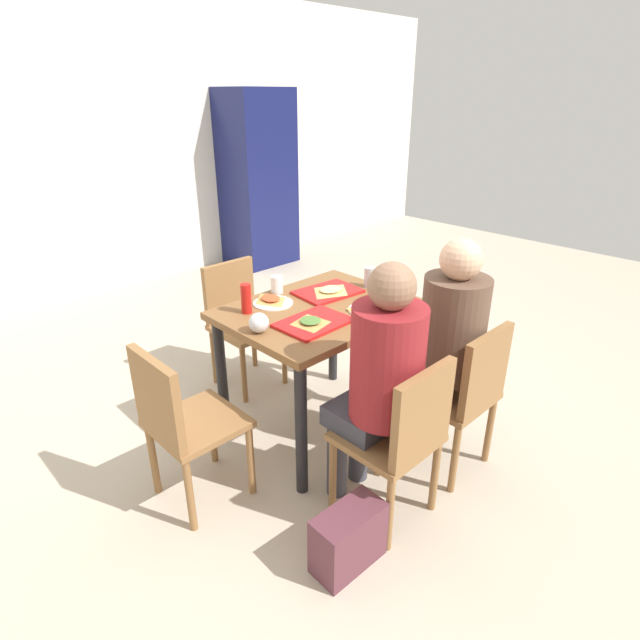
{
  "coord_description": "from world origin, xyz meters",
  "views": [
    {
      "loc": [
        -1.79,
        -1.84,
        1.85
      ],
      "look_at": [
        0.0,
        0.0,
        0.7
      ],
      "focal_mm": 28.55,
      "sensor_mm": 36.0,
      "label": 1
    }
  ],
  "objects": [
    {
      "name": "ground_plane",
      "position": [
        0.0,
        0.0,
        -0.01
      ],
      "size": [
        10.0,
        10.0,
        0.02
      ],
      "primitive_type": "cube",
      "color": "#B7A893"
    },
    {
      "name": "back_wall",
      "position": [
        0.0,
        3.2,
        1.4
      ],
      "size": [
        10.0,
        0.1,
        2.8
      ],
      "primitive_type": "cube",
      "color": "silver",
      "rests_on": "ground_plane"
    },
    {
      "name": "main_table",
      "position": [
        0.0,
        0.0,
        0.66
      ],
      "size": [
        1.02,
        0.79,
        0.78
      ],
      "color": "brown",
      "rests_on": "ground_plane"
    },
    {
      "name": "chair_near_left",
      "position": [
        -0.26,
        -0.78,
        0.48
      ],
      "size": [
        0.4,
        0.4,
        0.83
      ],
      "color": "olive",
      "rests_on": "ground_plane"
    },
    {
      "name": "chair_near_right",
      "position": [
        0.26,
        -0.78,
        0.48
      ],
      "size": [
        0.4,
        0.4,
        0.83
      ],
      "color": "olive",
      "rests_on": "ground_plane"
    },
    {
      "name": "chair_far_side",
      "position": [
        0.0,
        0.78,
        0.48
      ],
      "size": [
        0.4,
        0.4,
        0.83
      ],
      "color": "olive",
      "rests_on": "ground_plane"
    },
    {
      "name": "chair_left_end",
      "position": [
        -0.89,
        0.0,
        0.48
      ],
      "size": [
        0.4,
        0.4,
        0.83
      ],
      "color": "olive",
      "rests_on": "ground_plane"
    },
    {
      "name": "person_in_red",
      "position": [
        -0.26,
        -0.64,
        0.73
      ],
      "size": [
        0.32,
        0.42,
        1.24
      ],
      "color": "#383842",
      "rests_on": "ground_plane"
    },
    {
      "name": "person_in_brown_jacket",
      "position": [
        0.26,
        -0.64,
        0.73
      ],
      "size": [
        0.32,
        0.42,
        1.24
      ],
      "color": "#383842",
      "rests_on": "ground_plane"
    },
    {
      "name": "tray_red_near",
      "position": [
        -0.18,
        -0.14,
        0.78
      ],
      "size": [
        0.37,
        0.27,
        0.02
      ],
      "primitive_type": "cube",
      "rotation": [
        0.0,
        0.0,
        0.02
      ],
      "color": "red",
      "rests_on": "main_table"
    },
    {
      "name": "tray_red_far",
      "position": [
        0.18,
        0.12,
        0.78
      ],
      "size": [
        0.38,
        0.29,
        0.02
      ],
      "primitive_type": "cube",
      "rotation": [
        0.0,
        0.0,
        -0.1
      ],
      "color": "red",
      "rests_on": "main_table"
    },
    {
      "name": "paper_plate_center",
      "position": [
        -0.15,
        0.22,
        0.78
      ],
      "size": [
        0.22,
        0.22,
        0.01
      ],
      "primitive_type": "cylinder",
      "color": "white",
      "rests_on": "main_table"
    },
    {
      "name": "paper_plate_near_edge",
      "position": [
        0.15,
        -0.22,
        0.78
      ],
      "size": [
        0.22,
        0.22,
        0.01
      ],
      "primitive_type": "cylinder",
      "color": "white",
      "rests_on": "main_table"
    },
    {
      "name": "pizza_slice_a",
      "position": [
        -0.21,
        -0.14,
        0.8
      ],
      "size": [
        0.22,
        0.22,
        0.02
      ],
      "color": "#C68C47",
      "rests_on": "tray_red_near"
    },
    {
      "name": "pizza_slice_b",
      "position": [
        0.18,
        0.1,
        0.8
      ],
      "size": [
        0.24,
        0.2,
        0.02
      ],
      "color": "#DBAD60",
      "rests_on": "tray_red_far"
    },
    {
      "name": "pizza_slice_c",
      "position": [
        -0.15,
        0.25,
        0.79
      ],
      "size": [
        0.17,
        0.2,
        0.02
      ],
      "color": "#C68C47",
      "rests_on": "paper_plate_center"
    },
    {
      "name": "pizza_slice_d",
      "position": [
        0.13,
        -0.21,
        0.79
      ],
      "size": [
        0.24,
        0.23,
        0.02
      ],
      "color": "#C68C47",
      "rests_on": "paper_plate_near_edge"
    },
    {
      "name": "plastic_cup_a",
      "position": [
        -0.03,
        0.33,
        0.83
      ],
      "size": [
        0.07,
        0.07,
        0.1
      ],
      "primitive_type": "cylinder",
      "color": "white",
      "rests_on": "main_table"
    },
    {
      "name": "plastic_cup_b",
      "position": [
        0.03,
        -0.33,
        0.83
      ],
      "size": [
        0.07,
        0.07,
        0.1
      ],
      "primitive_type": "cylinder",
      "color": "white",
      "rests_on": "main_table"
    },
    {
      "name": "soda_can",
      "position": [
        0.43,
        0.02,
        0.84
      ],
      "size": [
        0.07,
        0.07,
        0.12
      ],
      "primitive_type": "cylinder",
      "color": "#B7BCC6",
      "rests_on": "main_table"
    },
    {
      "name": "condiment_bottle",
      "position": [
        -0.33,
        0.22,
        0.86
      ],
      "size": [
        0.06,
        0.06,
        0.16
      ],
      "primitive_type": "cylinder",
      "color": "red",
      "rests_on": "main_table"
    },
    {
      "name": "foil_bundle",
      "position": [
        -0.43,
        -0.02,
        0.83
      ],
      "size": [
        0.1,
        0.1,
        0.1
      ],
      "primitive_type": "sphere",
      "color": "silver",
      "rests_on": "main_table"
    },
    {
      "name": "handbag",
      "position": [
        -0.61,
        -0.79,
        0.14
      ],
      "size": [
        0.33,
        0.17,
        0.28
      ],
      "primitive_type": "cube",
      "rotation": [
        0.0,
        0.0,
        -0.03
      ],
      "color": "#592D38",
      "rests_on": "ground_plane"
    },
    {
      "name": "drink_fridge",
      "position": [
        1.79,
        2.85,
        0.95
      ],
      "size": [
        0.7,
        0.6,
        1.9
      ],
      "primitive_type": "cube",
      "color": "#14194C",
      "rests_on": "ground_plane"
    }
  ]
}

